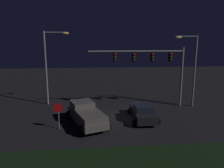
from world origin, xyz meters
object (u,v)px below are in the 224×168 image
(pickup_truck, at_px, (86,113))
(stop_sign, at_px, (58,111))
(traffic_signal_gantry, at_px, (152,61))
(street_lamp_right, at_px, (191,62))
(street_lamp_left, at_px, (51,59))
(car_sedan, at_px, (143,112))

(pickup_truck, xyz_separation_m, stop_sign, (-2.17, -0.96, 0.56))
(traffic_signal_gantry, relative_size, street_lamp_right, 1.32)
(traffic_signal_gantry, height_order, street_lamp_left, street_lamp_left)
(pickup_truck, height_order, traffic_signal_gantry, traffic_signal_gantry)
(stop_sign, bearing_deg, car_sedan, 11.75)
(car_sedan, distance_m, traffic_signal_gantry, 6.13)
(pickup_truck, height_order, street_lamp_right, street_lamp_right)
(traffic_signal_gantry, distance_m, stop_sign, 11.29)
(street_lamp_left, height_order, street_lamp_right, street_lamp_left)
(street_lamp_right, bearing_deg, traffic_signal_gantry, 175.87)
(car_sedan, bearing_deg, pickup_truck, 97.99)
(stop_sign, bearing_deg, pickup_truck, 23.82)
(street_lamp_left, relative_size, street_lamp_right, 1.06)
(street_lamp_left, distance_m, street_lamp_right, 15.36)
(street_lamp_right, bearing_deg, car_sedan, -148.49)
(street_lamp_left, bearing_deg, car_sedan, -32.55)
(traffic_signal_gantry, xyz_separation_m, stop_sign, (-9.22, -5.51, -3.47))
(stop_sign, bearing_deg, street_lamp_left, 103.87)
(car_sedan, bearing_deg, street_lamp_right, -56.82)
(car_sedan, bearing_deg, traffic_signal_gantry, -23.20)
(street_lamp_left, xyz_separation_m, stop_sign, (1.83, -7.41, -3.64))
(pickup_truck, bearing_deg, car_sedan, -103.51)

